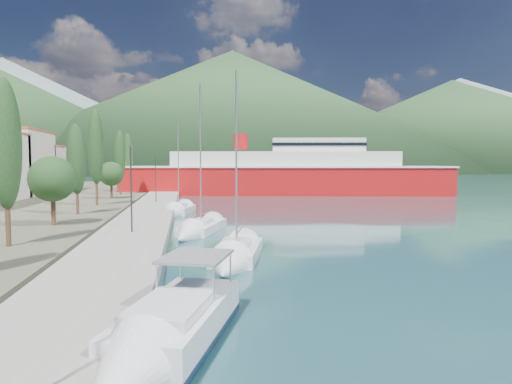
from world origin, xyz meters
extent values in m
plane|color=#1F464D|center=(0.00, 120.00, 0.00)|extent=(1400.00, 1400.00, 0.00)
cube|color=gray|center=(-9.00, 26.00, 0.40)|extent=(5.00, 88.00, 0.80)
cone|color=slate|center=(-250.00, 620.00, 75.00)|extent=(640.00, 640.00, 150.00)
cone|color=slate|center=(80.00, 680.00, 90.00)|extent=(760.00, 760.00, 180.00)
cone|color=slate|center=(420.00, 600.00, 70.00)|extent=(640.00, 640.00, 140.00)
cone|color=#2A4927|center=(40.00, 400.00, 57.50)|extent=(480.00, 480.00, 115.00)
cone|color=#2A4927|center=(260.00, 380.00, 45.00)|extent=(420.00, 420.00, 90.00)
cube|color=beige|center=(-32.00, 55.00, 5.70)|extent=(9.00, 13.00, 10.00)
cube|color=#9E5138|center=(-32.00, 55.00, 10.85)|extent=(9.20, 13.20, 0.30)
cube|color=beige|center=(-32.00, 66.00, 4.70)|extent=(9.00, 10.00, 8.00)
cube|color=#9E5138|center=(-32.00, 66.00, 8.85)|extent=(9.20, 10.20, 0.30)
cylinder|color=#47301E|center=(-15.66, 9.66, 1.80)|extent=(0.30, 0.30, 2.20)
ellipsoid|color=#1F3D1C|center=(-15.66, 9.66, 6.80)|extent=(1.80, 1.80, 7.80)
cylinder|color=#47301E|center=(-15.66, 18.47, 1.83)|extent=(0.36, 0.36, 2.26)
sphere|color=#1F3D1C|center=(-15.66, 18.47, 4.41)|extent=(3.62, 3.62, 3.62)
cylinder|color=#47301E|center=(-15.66, 26.14, 1.67)|extent=(0.30, 0.30, 1.94)
ellipsoid|color=#1F3D1C|center=(-15.66, 26.14, 6.08)|extent=(1.80, 1.80, 6.88)
cylinder|color=#47301E|center=(-15.66, 35.33, 1.94)|extent=(0.30, 0.30, 2.49)
ellipsoid|color=#1F3D1C|center=(-15.66, 35.33, 7.60)|extent=(1.80, 1.80, 8.83)
cylinder|color=#47301E|center=(-15.66, 45.47, 1.77)|extent=(0.36, 0.36, 2.14)
sphere|color=#1F3D1C|center=(-15.66, 45.47, 4.22)|extent=(3.43, 3.43, 3.43)
cylinder|color=#47301E|center=(-15.66, 53.92, 1.84)|extent=(0.30, 0.30, 2.27)
ellipsoid|color=#1F3D1C|center=(-15.66, 53.92, 7.00)|extent=(1.80, 1.80, 8.06)
cylinder|color=#47301E|center=(-15.66, 63.57, 1.86)|extent=(0.30, 0.30, 2.32)
ellipsoid|color=#1F3D1C|center=(-15.66, 63.57, 7.13)|extent=(1.80, 1.80, 8.22)
cylinder|color=#2D2D33|center=(-9.00, 13.38, 3.80)|extent=(0.12, 0.12, 6.00)
cube|color=#2D2D33|center=(-9.00, 13.63, 6.80)|extent=(0.15, 0.50, 0.12)
cylinder|color=#2D2D33|center=(-9.00, 38.07, 3.80)|extent=(0.12, 0.12, 6.00)
cube|color=#2D2D33|center=(-9.00, 38.32, 6.80)|extent=(0.15, 0.50, 0.12)
cube|color=black|center=(-5.43, -4.30, -0.05)|extent=(4.01, 6.23, 0.65)
cube|color=silver|center=(-5.43, -4.30, 0.70)|extent=(4.34, 6.59, 1.03)
cube|color=black|center=(-5.43, -4.30, 0.23)|extent=(4.42, 6.68, 0.21)
cube|color=silver|center=(-5.68, -5.01, 1.36)|extent=(2.83, 3.47, 0.37)
cube|color=slate|center=(-4.88, -2.75, 2.38)|extent=(2.87, 3.11, 0.09)
cube|color=silver|center=(-2.18, 7.49, 0.27)|extent=(3.95, 6.47, 0.97)
cube|color=silver|center=(-2.28, 7.10, 0.91)|extent=(2.06, 2.72, 0.38)
cylinder|color=silver|center=(-2.28, 7.10, 5.85)|extent=(0.12, 0.12, 10.19)
cone|color=silver|center=(-3.18, 3.76, 0.27)|extent=(3.11, 3.36, 2.47)
cube|color=silver|center=(-3.85, 17.93, 0.26)|extent=(4.46, 6.97, 0.93)
cube|color=silver|center=(-4.00, 17.52, 0.87)|extent=(2.23, 2.95, 0.36)
cylinder|color=silver|center=(-4.00, 17.52, 6.38)|extent=(0.12, 0.12, 11.32)
cone|color=silver|center=(-5.28, 13.98, 0.26)|extent=(3.27, 3.69, 2.37)
cube|color=silver|center=(-5.94, 31.83, 0.27)|extent=(3.76, 6.14, 0.98)
cube|color=silver|center=(-6.03, 31.46, 0.93)|extent=(1.99, 2.57, 0.38)
cylinder|color=silver|center=(-6.03, 31.46, 5.66)|extent=(0.12, 0.12, 9.80)
cone|color=silver|center=(-6.79, 28.27, 0.27)|extent=(3.05, 3.17, 2.50)
cube|color=#AF1113|center=(12.92, 60.44, 2.23)|extent=(60.14, 22.74, 5.69)
cube|color=silver|center=(12.92, 60.44, 5.08)|extent=(60.61, 23.18, 0.30)
cube|color=silver|center=(12.92, 60.44, 6.30)|extent=(41.81, 17.37, 3.05)
cube|color=silver|center=(18.91, 59.33, 9.04)|extent=(17.60, 10.44, 2.44)
cylinder|color=#AF1113|center=(4.93, 61.93, 9.75)|extent=(2.64, 2.64, 2.84)
camera|label=1|loc=(-5.18, -17.60, 5.60)|focal=30.00mm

